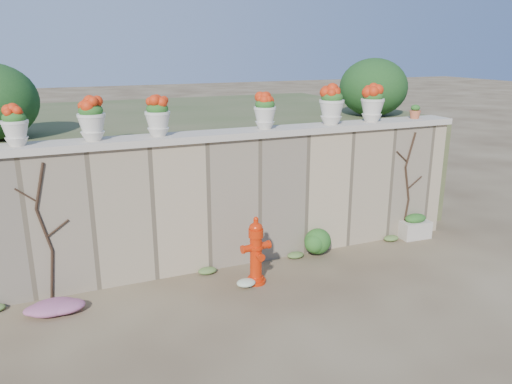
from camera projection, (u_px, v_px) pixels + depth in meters
name	position (u px, v px, depth m)	size (l,w,h in m)	color
ground	(280.00, 314.00, 6.42)	(80.00, 80.00, 0.00)	#483624
stone_wall	(231.00, 202.00, 7.73)	(8.00, 0.40, 2.00)	tan
wall_cap	(230.00, 134.00, 7.44)	(8.10, 0.52, 0.10)	#BDB2A0
raised_fill	(179.00, 160.00, 10.56)	(9.00, 6.00, 2.00)	#384C23
back_shrub_right	(373.00, 87.00, 9.63)	(1.30, 1.30, 1.10)	#143814
vine_left	(45.00, 231.00, 6.54)	(0.60, 0.04, 1.91)	black
vine_right	(408.00, 184.00, 8.75)	(0.60, 0.04, 1.91)	black
fire_hydrant	(256.00, 250.00, 7.13)	(0.43, 0.31, 1.01)	red
planter_box	(415.00, 227.00, 8.93)	(0.55, 0.34, 0.45)	#BDB2A0
green_shrub	(319.00, 241.00, 8.07)	(0.59, 0.53, 0.56)	#1E5119
magenta_clump	(51.00, 306.00, 6.41)	(0.79, 0.52, 0.21)	#D22AAC
white_flowers	(246.00, 282.00, 7.12)	(0.45, 0.36, 0.16)	white
urn_pot_0	(15.00, 126.00, 6.28)	(0.33, 0.33, 0.52)	beige
urn_pot_1	(91.00, 119.00, 6.61)	(0.37, 0.37, 0.58)	beige
urn_pot_2	(158.00, 116.00, 6.95)	(0.35, 0.35, 0.56)	beige
urn_pot_3	(265.00, 111.00, 7.56)	(0.34, 0.34, 0.54)	beige
urn_pot_4	(332.00, 105.00, 7.99)	(0.40, 0.40, 0.63)	beige
urn_pot_5	(373.00, 103.00, 8.28)	(0.39, 0.39, 0.61)	beige
terracotta_pot	(415.00, 112.00, 8.68)	(0.19, 0.19, 0.23)	#BC5C39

